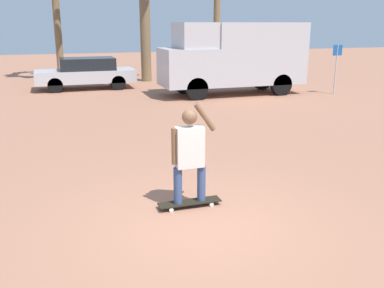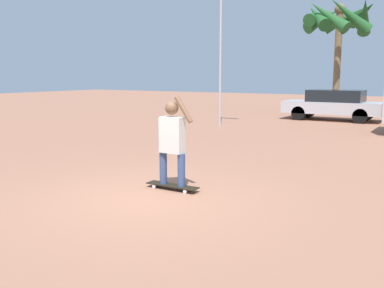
% 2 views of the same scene
% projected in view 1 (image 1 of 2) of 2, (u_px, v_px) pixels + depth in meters
% --- Properties ---
extents(ground_plane, '(80.00, 80.00, 0.00)m').
position_uv_depth(ground_plane, '(201.00, 224.00, 6.50)').
color(ground_plane, '#A36B51').
extents(skateboard, '(1.06, 0.25, 0.09)m').
position_uv_depth(skateboard, '(190.00, 202.00, 7.10)').
color(skateboard, black).
rests_on(skateboard, ground_plane).
extents(person_skateboarder, '(0.74, 0.25, 1.67)m').
position_uv_depth(person_skateboarder, '(190.00, 150.00, 6.85)').
color(person_skateboarder, '#384C7A').
rests_on(person_skateboarder, skateboard).
extents(camper_van, '(6.08, 2.04, 2.98)m').
position_uv_depth(camper_van, '(235.00, 55.00, 18.00)').
color(camper_van, black).
rests_on(camper_van, ground_plane).
extents(parked_car_silver, '(4.46, 1.80, 1.42)m').
position_uv_depth(parked_car_silver, '(86.00, 72.00, 19.74)').
color(parked_car_silver, black).
rests_on(parked_car_silver, ground_plane).
extents(street_sign, '(0.44, 0.06, 2.08)m').
position_uv_depth(street_sign, '(336.00, 62.00, 18.14)').
color(street_sign, '#B7B7BC').
rests_on(street_sign, ground_plane).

